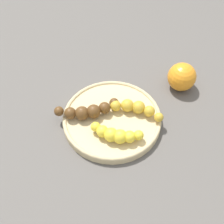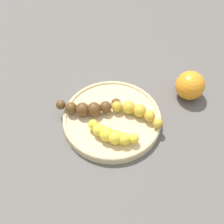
# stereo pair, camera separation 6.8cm
# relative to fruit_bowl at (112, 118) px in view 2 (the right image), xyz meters

# --- Properties ---
(ground_plane) EXTENTS (2.40, 2.40, 0.00)m
(ground_plane) POSITION_rel_fruit_bowl_xyz_m (0.00, 0.00, -0.01)
(ground_plane) COLOR #56514C
(fruit_bowl) EXTENTS (0.24, 0.24, 0.02)m
(fruit_bowl) POSITION_rel_fruit_bowl_xyz_m (0.00, 0.00, 0.00)
(fruit_bowl) COLOR #D1B784
(fruit_bowl) RESTS_ON ground_plane
(banana_spotted) EXTENTS (0.15, 0.06, 0.03)m
(banana_spotted) POSITION_rel_fruit_bowl_xyz_m (-0.04, -0.03, 0.02)
(banana_spotted) COLOR gold
(banana_spotted) RESTS_ON fruit_bowl
(banana_overripe) EXTENTS (0.14, 0.10, 0.03)m
(banana_overripe) POSITION_rel_fruit_bowl_xyz_m (0.06, 0.02, 0.02)
(banana_overripe) COLOR #593819
(banana_overripe) RESTS_ON fruit_bowl
(banana_yellow) EXTENTS (0.12, 0.05, 0.03)m
(banana_yellow) POSITION_rel_fruit_bowl_xyz_m (-0.03, 0.05, 0.02)
(banana_yellow) COLOR yellow
(banana_yellow) RESTS_ON fruit_bowl
(orange_fruit) EXTENTS (0.08, 0.08, 0.08)m
(orange_fruit) POSITION_rel_fruit_bowl_xyz_m (-0.13, -0.18, 0.03)
(orange_fruit) COLOR orange
(orange_fruit) RESTS_ON ground_plane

